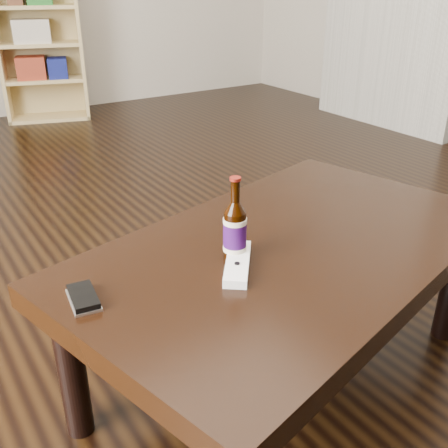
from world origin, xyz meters
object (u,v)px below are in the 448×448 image
bookshelf (39,41)px  coffee_table (290,262)px  beer_bottle (235,230)px  remote (238,263)px  phone (83,298)px

bookshelf → coffee_table: bearing=-77.9°
beer_bottle → remote: size_ratio=1.13×
remote → beer_bottle: bearing=102.3°
phone → remote: bearing=-2.2°
phone → remote: 0.35m
phone → remote: remote is taller
coffee_table → phone: bearing=176.5°
coffee_table → remote: 0.20m
coffee_table → remote: bearing=-171.0°
bookshelf → phone: 3.38m
beer_bottle → phone: bearing=177.3°
beer_bottle → phone: beer_bottle is taller
coffee_table → phone: 0.53m
bookshelf → coffee_table: (-0.33, -3.30, -0.21)m
bookshelf → coffee_table: 3.33m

